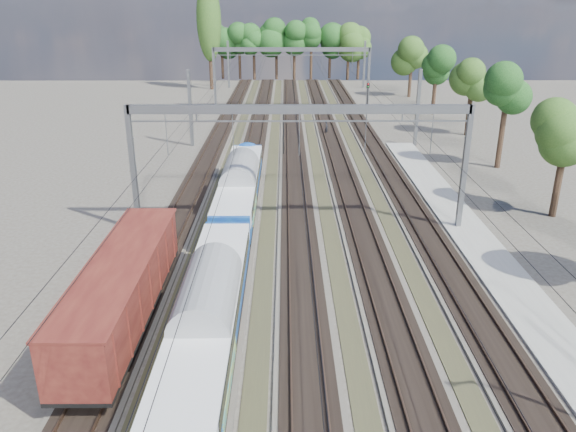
{
  "coord_description": "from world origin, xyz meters",
  "views": [
    {
      "loc": [
        -0.96,
        -7.44,
        15.53
      ],
      "look_at": [
        -0.79,
        25.5,
        2.8
      ],
      "focal_mm": 35.0,
      "sensor_mm": 36.0,
      "label": 1
    }
  ],
  "objects_px": {
    "emu_train": "(207,312)",
    "signal_near": "(283,124)",
    "worker": "(327,128)",
    "freight_boxcar": "(123,288)",
    "signal_far": "(368,98)"
  },
  "relations": [
    {
      "from": "signal_far",
      "to": "worker",
      "type": "bearing_deg",
      "value": -145.98
    },
    {
      "from": "signal_near",
      "to": "freight_boxcar",
      "type": "bearing_deg",
      "value": -99.86
    },
    {
      "from": "emu_train",
      "to": "signal_far",
      "type": "relative_size",
      "value": 10.82
    },
    {
      "from": "emu_train",
      "to": "freight_boxcar",
      "type": "height_order",
      "value": "emu_train"
    },
    {
      "from": "worker",
      "to": "signal_far",
      "type": "distance_m",
      "value": 8.86
    },
    {
      "from": "worker",
      "to": "signal_far",
      "type": "height_order",
      "value": "signal_far"
    },
    {
      "from": "emu_train",
      "to": "signal_near",
      "type": "xyz_separation_m",
      "value": [
        3.35,
        36.07,
        1.04
      ]
    },
    {
      "from": "emu_train",
      "to": "worker",
      "type": "distance_m",
      "value": 46.91
    },
    {
      "from": "worker",
      "to": "signal_near",
      "type": "relative_size",
      "value": 0.3
    },
    {
      "from": "freight_boxcar",
      "to": "signal_near",
      "type": "distance_m",
      "value": 34.48
    },
    {
      "from": "signal_near",
      "to": "worker",
      "type": "bearing_deg",
      "value": 65.48
    },
    {
      "from": "emu_train",
      "to": "worker",
      "type": "bearing_deg",
      "value": 79.39
    },
    {
      "from": "emu_train",
      "to": "worker",
      "type": "height_order",
      "value": "emu_train"
    },
    {
      "from": "worker",
      "to": "signal_near",
      "type": "bearing_deg",
      "value": 168.71
    },
    {
      "from": "freight_boxcar",
      "to": "worker",
      "type": "bearing_deg",
      "value": 73.22
    }
  ]
}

